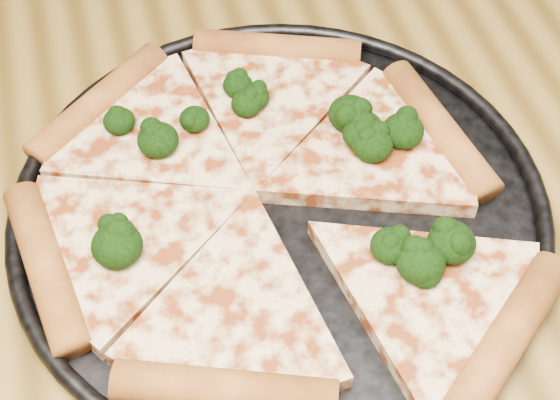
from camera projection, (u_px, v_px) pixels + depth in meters
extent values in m
cube|color=olive|center=(194.00, 261.00, 0.56)|extent=(1.20, 0.90, 0.04)
cube|color=brown|center=(541.00, 101.00, 1.17)|extent=(0.06, 0.06, 0.71)
cylinder|color=black|center=(280.00, 212.00, 0.55)|extent=(0.34, 0.34, 0.01)
torus|color=black|center=(280.00, 206.00, 0.55)|extent=(0.35, 0.35, 0.01)
cylinder|color=#B66E2D|center=(439.00, 129.00, 0.58)|extent=(0.04, 0.13, 0.02)
cylinder|color=#B66E2D|center=(277.00, 49.00, 0.63)|extent=(0.13, 0.07, 0.02)
cylinder|color=#B66E2D|center=(99.00, 103.00, 0.60)|extent=(0.11, 0.10, 0.02)
cylinder|color=#B66E2D|center=(46.00, 266.00, 0.51)|extent=(0.04, 0.13, 0.02)
cylinder|color=#B66E2D|center=(225.00, 390.00, 0.46)|extent=(0.13, 0.07, 0.02)
cylinder|color=#B66E2D|center=(507.00, 338.00, 0.48)|extent=(0.11, 0.10, 0.02)
ellipsoid|color=black|center=(364.00, 128.00, 0.57)|extent=(0.03, 0.03, 0.02)
ellipsoid|color=black|center=(421.00, 262.00, 0.50)|extent=(0.03, 0.03, 0.02)
ellipsoid|color=black|center=(350.00, 114.00, 0.58)|extent=(0.03, 0.03, 0.02)
ellipsoid|color=black|center=(117.00, 245.00, 0.51)|extent=(0.03, 0.03, 0.02)
ellipsoid|color=black|center=(425.00, 272.00, 0.50)|extent=(0.02, 0.02, 0.02)
ellipsoid|color=black|center=(158.00, 140.00, 0.56)|extent=(0.03, 0.03, 0.02)
ellipsoid|color=black|center=(117.00, 235.00, 0.51)|extent=(0.02, 0.02, 0.02)
ellipsoid|color=black|center=(238.00, 85.00, 0.60)|extent=(0.02, 0.02, 0.02)
ellipsoid|color=black|center=(403.00, 131.00, 0.57)|extent=(0.03, 0.03, 0.02)
ellipsoid|color=black|center=(119.00, 121.00, 0.57)|extent=(0.02, 0.02, 0.02)
ellipsoid|color=black|center=(372.00, 144.00, 0.56)|extent=(0.03, 0.03, 0.02)
ellipsoid|color=black|center=(247.00, 104.00, 0.58)|extent=(0.02, 0.02, 0.02)
ellipsoid|color=black|center=(391.00, 246.00, 0.51)|extent=(0.03, 0.03, 0.02)
ellipsoid|color=black|center=(254.00, 97.00, 0.59)|extent=(0.02, 0.02, 0.02)
ellipsoid|color=black|center=(356.00, 116.00, 0.58)|extent=(0.02, 0.02, 0.02)
ellipsoid|color=black|center=(363.00, 134.00, 0.56)|extent=(0.03, 0.03, 0.02)
ellipsoid|color=black|center=(195.00, 119.00, 0.58)|extent=(0.02, 0.02, 0.02)
ellipsoid|color=black|center=(451.00, 242.00, 0.51)|extent=(0.03, 0.03, 0.02)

